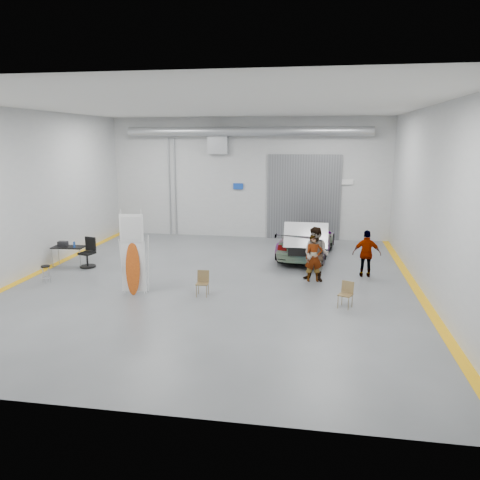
% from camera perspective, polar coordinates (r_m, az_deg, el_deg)
% --- Properties ---
extents(ground, '(16.00, 16.00, 0.00)m').
position_cam_1_polar(ground, '(16.49, -3.12, -5.25)').
color(ground, '#585B5F').
rests_on(ground, ground).
extents(room_shell, '(14.02, 16.18, 6.01)m').
position_cam_1_polar(room_shell, '(17.87, -0.96, 9.45)').
color(room_shell, '#B1B3B5').
rests_on(room_shell, ground).
extents(sedan_car, '(2.66, 5.15, 1.43)m').
position_cam_1_polar(sedan_car, '(20.24, 8.11, 0.04)').
color(sedan_car, white).
rests_on(sedan_car, ground).
extents(person_a, '(0.68, 0.51, 1.70)m').
position_cam_1_polar(person_a, '(16.66, 8.99, -2.17)').
color(person_a, olive).
rests_on(person_a, ground).
extents(person_b, '(1.16, 1.04, 1.95)m').
position_cam_1_polar(person_b, '(16.66, 9.28, -1.74)').
color(person_b, slate).
rests_on(person_b, ground).
extents(person_c, '(1.01, 0.43, 1.73)m').
position_cam_1_polar(person_c, '(17.61, 15.18, -1.61)').
color(person_c, '#9E5834').
rests_on(person_c, ground).
extents(surfboard_display, '(0.79, 0.26, 2.79)m').
position_cam_1_polar(surfboard_display, '(15.38, -13.01, -2.47)').
color(surfboard_display, white).
rests_on(surfboard_display, ground).
extents(folding_chair_near, '(0.40, 0.42, 0.81)m').
position_cam_1_polar(folding_chair_near, '(15.14, -4.59, -5.88)').
color(folding_chair_near, brown).
rests_on(folding_chair_near, ground).
extents(folding_chair_far, '(0.49, 0.52, 0.79)m').
position_cam_1_polar(folding_chair_far, '(14.41, 12.69, -7.13)').
color(folding_chair_far, brown).
rests_on(folding_chair_far, ground).
extents(shop_stool, '(0.32, 0.32, 0.63)m').
position_cam_1_polar(shop_stool, '(17.74, -22.56, -3.89)').
color(shop_stool, black).
rests_on(shop_stool, ground).
extents(work_table, '(1.28, 0.70, 1.02)m').
position_cam_1_polar(work_table, '(19.70, -20.34, -0.74)').
color(work_table, '#96999E').
rests_on(work_table, ground).
extents(office_chair, '(0.61, 0.64, 1.15)m').
position_cam_1_polar(office_chair, '(19.32, -18.05, -1.67)').
color(office_chair, black).
rests_on(office_chair, ground).
extents(trunk_lid, '(1.66, 1.01, 0.04)m').
position_cam_1_polar(trunk_lid, '(17.93, 8.00, 0.85)').
color(trunk_lid, silver).
rests_on(trunk_lid, sedan_car).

